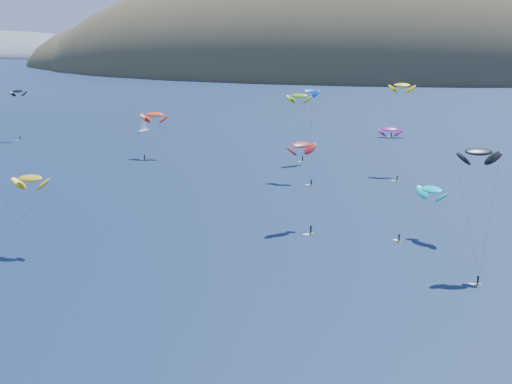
{
  "coord_description": "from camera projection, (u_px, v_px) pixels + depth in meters",
  "views": [
    {
      "loc": [
        34.06,
        -69.43,
        47.25
      ],
      "look_at": [
        6.38,
        80.0,
        9.0
      ],
      "focal_mm": 50.0,
      "sensor_mm": 36.0,
      "label": 1
    }
  ],
  "objects": [
    {
      "name": "kitesurfer_2",
      "position": [
        30.0,
        178.0,
        143.42
      ],
      "size": [
        9.59,
        11.4,
        17.07
      ],
      "rotation": [
        0.0,
        0.0,
        0.03
      ],
      "color": "#C2CA16",
      "rests_on": "ground"
    },
    {
      "name": "kitesurfer_11",
      "position": [
        402.0,
        85.0,
        281.14
      ],
      "size": [
        10.16,
        11.11,
        22.43
      ],
      "rotation": [
        0.0,
        0.0,
        0.03
      ],
      "color": "#C2CA16",
      "rests_on": "ground"
    },
    {
      "name": "kitesurfer_7",
      "position": [
        479.0,
        152.0,
        130.86
      ],
      "size": [
        8.74,
        11.97,
        24.76
      ],
      "rotation": [
        0.0,
        0.0,
        0.23
      ],
      "color": "#C2CA16",
      "rests_on": "ground"
    },
    {
      "name": "kitesurfer_6",
      "position": [
        390.0,
        129.0,
        212.37
      ],
      "size": [
        7.32,
        11.52,
        15.55
      ],
      "rotation": [
        0.0,
        0.0,
        0.1
      ],
      "color": "#C2CA16",
      "rests_on": "ground"
    },
    {
      "name": "kitesurfer_12",
      "position": [
        18.0,
        91.0,
        271.03
      ],
      "size": [
        6.95,
        6.08,
        20.2
      ],
      "rotation": [
        0.0,
        0.0,
        0.15
      ],
      "color": "#C2CA16",
      "rests_on": "ground"
    },
    {
      "name": "kitesurfer_9",
      "position": [
        301.0,
        145.0,
        159.81
      ],
      "size": [
        8.0,
        11.83,
        20.71
      ],
      "rotation": [
        0.0,
        0.0,
        0.8
      ],
      "color": "#C2CA16",
      "rests_on": "ground"
    },
    {
      "name": "kitesurfer_3",
      "position": [
        299.0,
        96.0,
        206.43
      ],
      "size": [
        9.66,
        13.43,
        26.04
      ],
      "rotation": [
        0.0,
        0.0,
        -0.16
      ],
      "color": "#C2CA16",
      "rests_on": "ground"
    },
    {
      "name": "sailboat",
      "position": [
        143.0,
        130.0,
        291.17
      ],
      "size": [
        7.82,
        6.77,
        9.41
      ],
      "rotation": [
        0.0,
        0.0,
        -0.23
      ],
      "color": "silver",
      "rests_on": "ground"
    },
    {
      "name": "kitesurfer_5",
      "position": [
        432.0,
        190.0,
        152.21
      ],
      "size": [
        11.17,
        9.34,
        12.88
      ],
      "rotation": [
        0.0,
        0.0,
        -0.83
      ],
      "color": "#C2CA16",
      "rests_on": "ground"
    },
    {
      "name": "kitesurfer_1",
      "position": [
        154.0,
        114.0,
        238.44
      ],
      "size": [
        9.41,
        9.58,
        16.88
      ],
      "rotation": [
        0.0,
        0.0,
        0.03
      ],
      "color": "#C2CA16",
      "rests_on": "ground"
    },
    {
      "name": "kitesurfer_4",
      "position": [
        309.0,
        91.0,
        230.26
      ],
      "size": [
        7.74,
        7.64,
        24.94
      ],
      "rotation": [
        0.0,
        0.0,
        0.77
      ],
      "color": "#C2CA16",
      "rests_on": "ground"
    },
    {
      "name": "island",
      "position": [
        395.0,
        82.0,
        615.64
      ],
      "size": [
        730.0,
        300.0,
        210.0
      ],
      "color": "#3D3526",
      "rests_on": "ground"
    }
  ]
}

